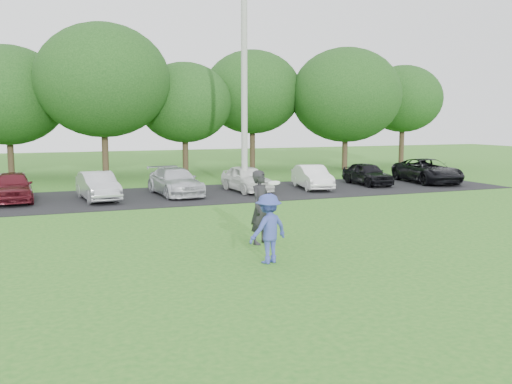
% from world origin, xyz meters
% --- Properties ---
extents(ground, '(100.00, 100.00, 0.00)m').
position_xyz_m(ground, '(0.00, 0.00, 0.00)').
color(ground, '#276D1F').
rests_on(ground, ground).
extents(parking_lot, '(32.00, 6.50, 0.03)m').
position_xyz_m(parking_lot, '(0.00, 13.00, 0.01)').
color(parking_lot, black).
rests_on(parking_lot, ground).
extents(utility_pole, '(0.28, 0.28, 9.39)m').
position_xyz_m(utility_pole, '(3.10, 12.78, 4.70)').
color(utility_pole, '#A3A49E').
rests_on(utility_pole, ground).
extents(frisbee_player, '(1.20, 0.92, 1.96)m').
position_xyz_m(frisbee_player, '(-0.82, 0.64, 0.82)').
color(frisbee_player, '#38459E').
rests_on(frisbee_player, ground).
extents(camera_bystander, '(0.87, 0.81, 2.00)m').
position_xyz_m(camera_bystander, '(-0.20, 2.64, 1.00)').
color(camera_bystander, black).
rests_on(camera_bystander, ground).
extents(parked_cars, '(29.46, 5.01, 1.25)m').
position_xyz_m(parked_cars, '(0.38, 13.13, 0.63)').
color(parked_cars, '#B3B6BB').
rests_on(parked_cars, parking_lot).
extents(tree_row, '(42.39, 9.85, 8.64)m').
position_xyz_m(tree_row, '(1.51, 22.76, 4.91)').
color(tree_row, '#38281C').
rests_on(tree_row, ground).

